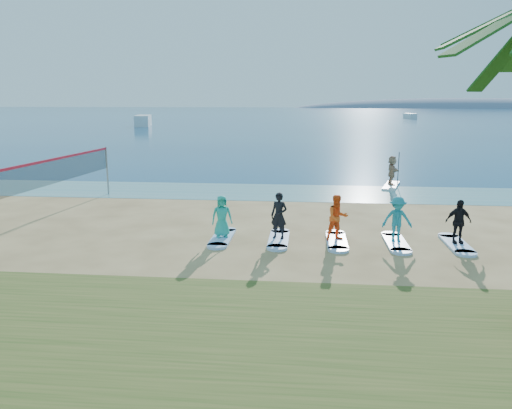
# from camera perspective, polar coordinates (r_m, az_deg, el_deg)

# --- Properties ---
(ground) EXTENTS (600.00, 600.00, 0.00)m
(ground) POSITION_cam_1_polar(r_m,az_deg,el_deg) (16.75, 3.49, -5.18)
(ground) COLOR tan
(ground) RESTS_ON ground
(shallow_water) EXTENTS (600.00, 600.00, 0.00)m
(shallow_water) POSITION_cam_1_polar(r_m,az_deg,el_deg) (26.96, 4.42, 1.38)
(shallow_water) COLOR teal
(shallow_water) RESTS_ON ground
(ocean) EXTENTS (600.00, 600.00, 0.00)m
(ocean) POSITION_cam_1_polar(r_m,az_deg,el_deg) (176.07, 5.69, 10.25)
(ocean) COLOR navy
(ocean) RESTS_ON ground
(island_ridge) EXTENTS (220.00, 56.00, 18.00)m
(island_ridge) POSITION_cam_1_polar(r_m,az_deg,el_deg) (329.84, 22.80, 10.15)
(island_ridge) COLOR slate
(island_ridge) RESTS_ON ground
(volleyball_net) EXTENTS (0.64, 9.07, 2.50)m
(volleyball_net) POSITION_cam_1_polar(r_m,az_deg,el_deg) (23.40, -21.50, 3.69)
(volleyball_net) COLOR gray
(volleyball_net) RESTS_ON ground
(paddleboard) EXTENTS (1.47, 3.08, 0.12)m
(paddleboard) POSITION_cam_1_polar(r_m,az_deg,el_deg) (29.73, 15.18, 2.09)
(paddleboard) COLOR silver
(paddleboard) RESTS_ON ground
(paddleboarder) EXTENTS (0.57, 1.56, 1.66)m
(paddleboarder) POSITION_cam_1_polar(r_m,az_deg,el_deg) (29.59, 15.27, 3.79)
(paddleboarder) COLOR tan
(paddleboarder) RESTS_ON paddleboard
(boat_offshore_a) EXTENTS (4.58, 9.48, 2.01)m
(boat_offshore_a) POSITION_cam_1_polar(r_m,az_deg,el_deg) (97.99, -12.74, 8.75)
(boat_offshore_a) COLOR silver
(boat_offshore_a) RESTS_ON ground
(boat_offshore_b) EXTENTS (2.57, 6.04, 1.41)m
(boat_offshore_b) POSITION_cam_1_polar(r_m,az_deg,el_deg) (137.04, 17.17, 9.33)
(boat_offshore_b) COLOR silver
(boat_offshore_b) RESTS_ON ground
(surfboard_0) EXTENTS (0.70, 2.20, 0.09)m
(surfboard_0) POSITION_cam_1_polar(r_m,az_deg,el_deg) (18.02, -3.89, -3.81)
(surfboard_0) COLOR #A4CAFF
(surfboard_0) RESTS_ON ground
(student_0) EXTENTS (0.84, 0.67, 1.50)m
(student_0) POSITION_cam_1_polar(r_m,az_deg,el_deg) (17.82, -3.92, -1.35)
(student_0) COLOR teal
(student_0) RESTS_ON surfboard_0
(surfboard_1) EXTENTS (0.70, 2.20, 0.09)m
(surfboard_1) POSITION_cam_1_polar(r_m,az_deg,el_deg) (17.79, 2.62, -3.99)
(surfboard_1) COLOR #A4CAFF
(surfboard_1) RESTS_ON ground
(student_1) EXTENTS (0.70, 0.57, 1.64)m
(student_1) POSITION_cam_1_polar(r_m,az_deg,el_deg) (17.58, 2.64, -1.28)
(student_1) COLOR black
(student_1) RESTS_ON surfboard_1
(surfboard_2) EXTENTS (0.70, 2.20, 0.09)m
(surfboard_2) POSITION_cam_1_polar(r_m,az_deg,el_deg) (17.81, 9.20, -4.13)
(surfboard_2) COLOR #A4CAFF
(surfboard_2) RESTS_ON ground
(student_2) EXTENTS (0.94, 0.84, 1.60)m
(student_2) POSITION_cam_1_polar(r_m,az_deg,el_deg) (17.59, 9.29, -1.48)
(student_2) COLOR #FF5A1A
(student_2) RESTS_ON surfboard_2
(surfboard_3) EXTENTS (0.70, 2.20, 0.09)m
(surfboard_3) POSITION_cam_1_polar(r_m,az_deg,el_deg) (18.05, 15.69, -4.21)
(surfboard_3) COLOR #A4CAFF
(surfboard_3) RESTS_ON ground
(student_3) EXTENTS (1.03, 0.61, 1.58)m
(student_3) POSITION_cam_1_polar(r_m,az_deg,el_deg) (17.84, 15.84, -1.64)
(student_3) COLOR teal
(student_3) RESTS_ON surfboard_3
(surfboard_4) EXTENTS (0.70, 2.20, 0.09)m
(surfboard_4) POSITION_cam_1_polar(r_m,az_deg,el_deg) (18.52, 21.93, -4.23)
(surfboard_4) COLOR #A4CAFF
(surfboard_4) RESTS_ON ground
(student_4) EXTENTS (0.93, 0.49, 1.52)m
(student_4) POSITION_cam_1_polar(r_m,az_deg,el_deg) (18.32, 22.12, -1.82)
(student_4) COLOR black
(student_4) RESTS_ON surfboard_4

